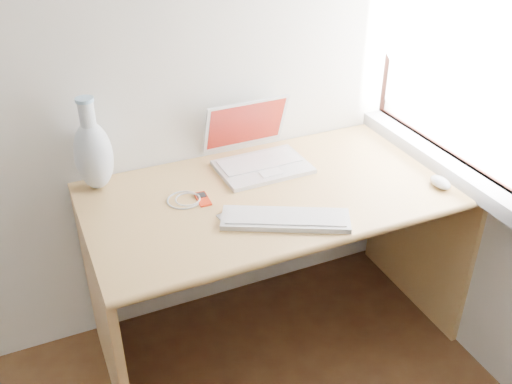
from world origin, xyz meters
name	(u,v)px	position (x,y,z in m)	size (l,w,h in m)	color
window	(464,38)	(1.72, 1.30, 1.28)	(0.11, 0.99, 1.10)	white
desk	(269,225)	(1.03, 1.47, 0.54)	(1.45, 0.73, 0.77)	tan
laptop	(258,152)	(1.04, 1.59, 0.82)	(0.36, 0.30, 0.24)	silver
external_keyboard	(286,219)	(0.95, 1.17, 0.78)	(0.45, 0.31, 0.02)	white
mouse	(440,182)	(1.59, 1.15, 0.78)	(0.06, 0.10, 0.04)	silver
ipod	(203,199)	(0.74, 1.42, 0.77)	(0.05, 0.10, 0.01)	#B4240C
cable_coil	(184,200)	(0.67, 1.44, 0.77)	(0.13, 0.13, 0.01)	white
remote	(225,220)	(0.76, 1.26, 0.77)	(0.03, 0.08, 0.01)	white
vase	(93,153)	(0.41, 1.67, 0.91)	(0.14, 0.14, 0.36)	silver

